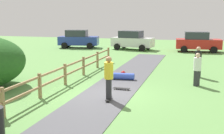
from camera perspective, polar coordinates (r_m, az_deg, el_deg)
The scene contains 11 objects.
ground_plane at distance 13.49m, azimuth -1.12°, elevation -5.37°, with size 60.00×60.00×0.00m, color #60934C.
asphalt_path at distance 13.49m, azimuth -1.12°, elevation -5.33°, with size 2.40×28.00×0.02m, color #515156.
wooden_fence at distance 14.29m, azimuth -11.15°, elevation -1.92°, with size 0.12×18.12×1.10m.
skater_riding at distance 12.38m, azimuth -0.63°, elevation -1.71°, with size 0.43×0.82×1.86m.
skater_fallen at distance 16.59m, azimuth 1.66°, elevation -1.71°, with size 1.57×1.25×0.36m.
skateboard_loose at distance 14.31m, azimuth 1.83°, elevation -4.10°, with size 0.81×0.22×0.08m.
bystander_black at distance 17.76m, azimuth 16.16°, elevation 1.22°, with size 0.54×0.54×1.77m.
bystander_white at distance 15.59m, azimuth 16.02°, elevation -0.16°, with size 0.50×0.50×1.68m.
parked_car_white at distance 30.54m, azimuth 3.89°, elevation 5.15°, with size 4.43×2.53×1.92m.
parked_car_red at distance 29.84m, azimuth 16.12°, elevation 4.66°, with size 4.33×2.29×1.92m.
parked_car_blue at distance 32.29m, azimuth -6.50°, elevation 5.38°, with size 4.44×2.57×1.92m.
Camera 1 is at (3.85, -12.41, 3.61)m, focal length 47.72 mm.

